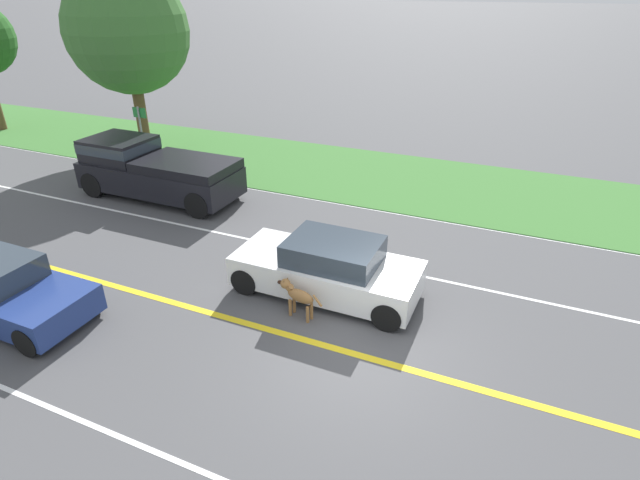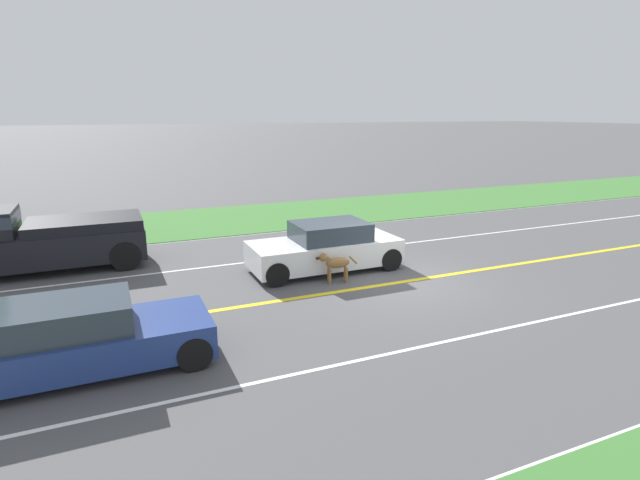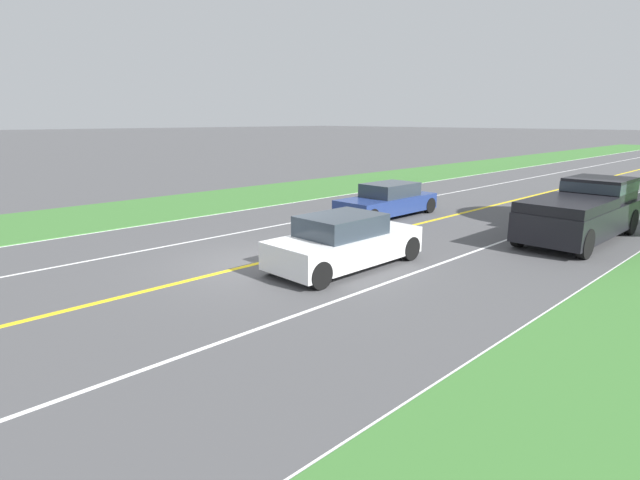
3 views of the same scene
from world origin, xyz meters
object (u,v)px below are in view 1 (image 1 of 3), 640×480
(ego_car, at_px, (328,268))
(roadside_tree_right_near, at_px, (127,31))
(street_sign, at_px, (141,127))
(dog, at_px, (297,295))
(pickup_truck, at_px, (153,169))

(ego_car, distance_m, roadside_tree_right_near, 14.62)
(ego_car, relative_size, street_sign, 1.95)
(dog, bearing_deg, street_sign, 65.16)
(street_sign, bearing_deg, ego_car, -119.45)
(ego_car, relative_size, dog, 3.71)
(ego_car, bearing_deg, street_sign, 60.55)
(pickup_truck, distance_m, roadside_tree_right_near, 6.97)
(pickup_truck, relative_size, roadside_tree_right_near, 0.76)
(roadside_tree_right_near, bearing_deg, street_sign, -139.55)
(ego_car, distance_m, street_sign, 12.44)
(ego_car, xyz_separation_m, street_sign, (6.10, 10.81, 0.76))
(roadside_tree_right_near, xyz_separation_m, street_sign, (-1.27, -1.08, -3.46))
(dog, bearing_deg, roadside_tree_right_near, 63.43)
(pickup_truck, bearing_deg, street_sign, 45.86)
(pickup_truck, distance_m, street_sign, 4.13)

